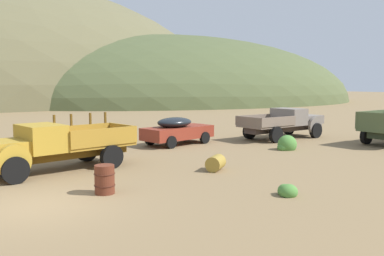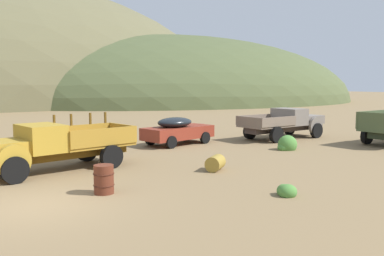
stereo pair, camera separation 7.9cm
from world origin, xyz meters
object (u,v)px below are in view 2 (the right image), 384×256
Objects in this scene: truck_mustard at (46,147)px; oil_drum_foreground at (104,179)px; car_rust_red at (180,130)px; oil_drum_tipped at (215,163)px; truck_primer_gray at (288,122)px.

truck_mustard is 4.28m from oil_drum_foreground.
car_rust_red is (7.83, 4.68, -0.20)m from truck_mustard.
oil_drum_tipped is (-1.72, -7.26, -0.51)m from car_rust_red.
truck_mustard is 15.75m from truck_primer_gray.
oil_drum_tipped is 1.17× the size of oil_drum_foreground.
oil_drum_tipped is at bearing -153.88° from truck_primer_gray.
car_rust_red is 0.75× the size of truck_primer_gray.
oil_drum_foreground reaches higher than oil_drum_tipped.
car_rust_red is at bearing -165.71° from truck_mustard.
truck_mustard reaches higher than car_rust_red.
truck_mustard is 6.66m from oil_drum_tipped.
truck_primer_gray is 11.32m from oil_drum_tipped.
truck_primer_gray reaches higher than oil_drum_foreground.
oil_drum_tipped is at bearing 16.92° from oil_drum_foreground.
oil_drum_tipped is at bearing -122.12° from car_rust_red.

